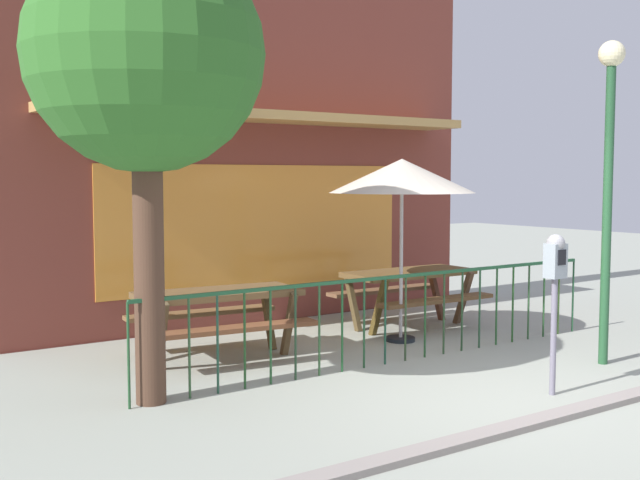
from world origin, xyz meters
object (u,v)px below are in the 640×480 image
(picnic_table_left, at_px, (218,305))
(parking_meter_near, at_px, (555,271))
(street_tree, at_px, (145,57))
(picnic_table_right, at_px, (409,282))
(patio_umbrella, at_px, (402,177))
(street_lamp, at_px, (609,151))

(picnic_table_left, distance_m, parking_meter_near, 3.65)
(parking_meter_near, bearing_deg, picnic_table_left, 121.79)
(parking_meter_near, relative_size, street_tree, 0.36)
(picnic_table_right, bearing_deg, street_tree, -162.03)
(patio_umbrella, bearing_deg, picnic_table_right, 42.56)
(patio_umbrella, height_order, parking_meter_near, patio_umbrella)
(picnic_table_left, distance_m, patio_umbrella, 2.74)
(street_tree, height_order, street_lamp, street_tree)
(street_lamp, bearing_deg, picnic_table_right, 97.39)
(picnic_table_left, xyz_separation_m, patio_umbrella, (2.31, -0.42, 1.42))
(street_tree, bearing_deg, picnic_table_left, 42.47)
(parking_meter_near, relative_size, street_lamp, 0.43)
(patio_umbrella, xyz_separation_m, street_lamp, (1.05, -2.16, 0.27))
(picnic_table_left, height_order, picnic_table_right, same)
(patio_umbrella, relative_size, parking_meter_near, 1.50)
(picnic_table_left, relative_size, street_lamp, 0.56)
(parking_meter_near, height_order, street_tree, street_tree)
(picnic_table_right, height_order, street_tree, street_tree)
(patio_umbrella, bearing_deg, parking_meter_near, -98.66)
(picnic_table_left, bearing_deg, patio_umbrella, -10.37)
(patio_umbrella, xyz_separation_m, street_tree, (-3.60, -0.76, 1.04))
(street_tree, xyz_separation_m, street_lamp, (4.64, -1.40, -0.77))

